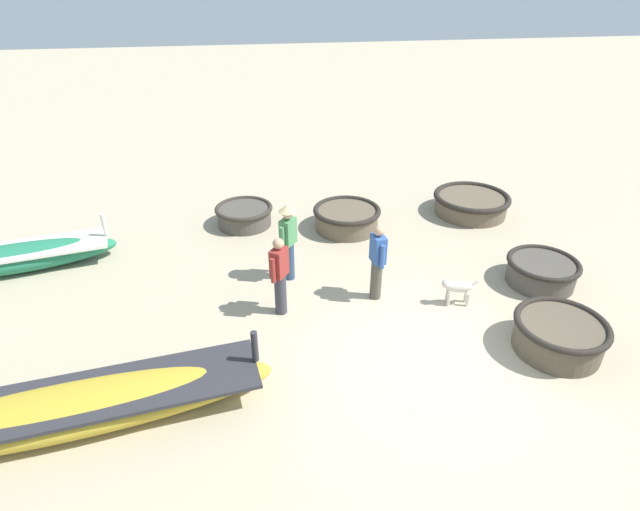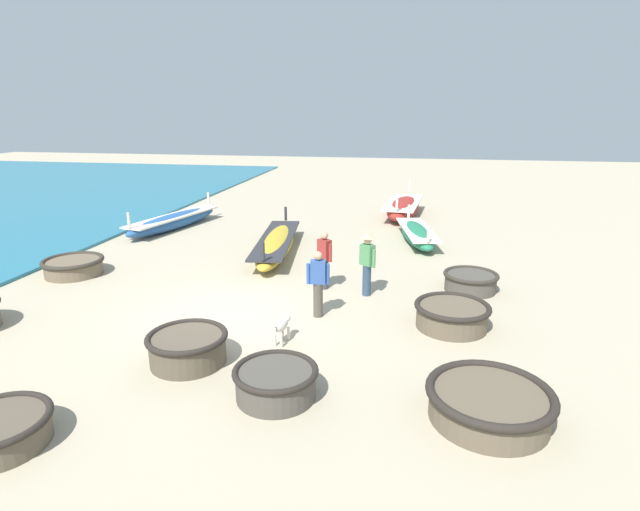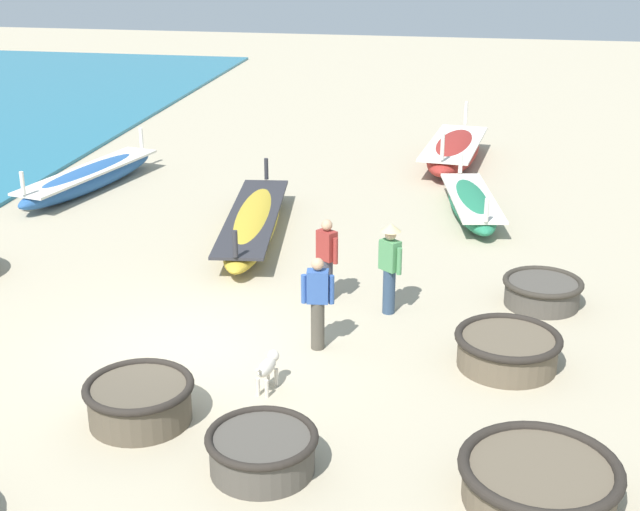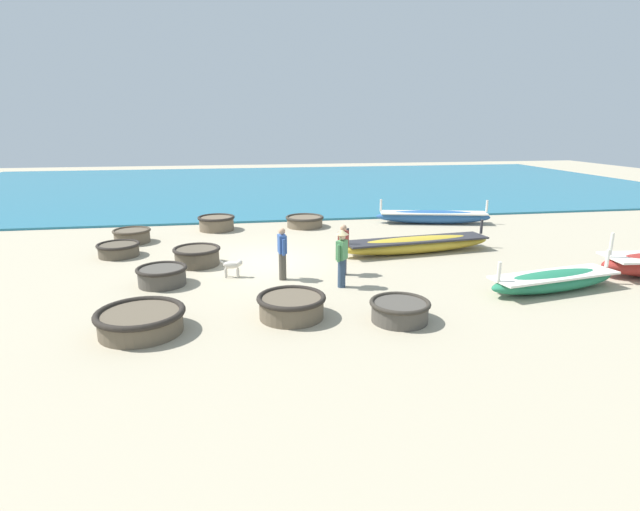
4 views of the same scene
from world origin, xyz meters
The scene contains 18 objects.
ground_plane centered at (0.00, 0.00, 0.00)m, with size 80.00×80.00×0.00m, color tan.
sea centered at (-20.75, 4.00, 0.05)m, with size 28.00×52.00×0.10m, color teal.
coracle_front_left centered at (0.07, -2.17, 0.32)m, with size 1.54×1.54×0.60m.
coracle_center centered at (5.43, -3.04, 0.29)m, with size 1.97×1.97×0.54m.
coracle_front_right centered at (2.02, -3.03, 0.29)m, with size 1.44×1.44×0.54m.
coracle_far_right centered at (-3.60, -4.87, 0.29)m, with size 1.43×1.43×0.53m.
coracle_far_left centered at (-5.40, -1.70, 0.33)m, with size 1.59×1.59×0.62m.
coracle_nearest centered at (-1.54, -4.95, 0.25)m, with size 1.46×1.46×0.47m.
coracle_beside_post centered at (5.11, 0.36, 0.30)m, with size 1.66×1.66×0.56m.
coracle_tilted centered at (-5.46, 2.17, 0.27)m, with size 1.71×1.71×0.49m.
coracle_upturned centered at (5.76, 2.84, 0.27)m, with size 1.43×1.43×0.50m.
long_boat_ochre_hull centered at (-5.23, 8.12, 0.32)m, with size 2.06×5.31×1.10m.
long_boat_green_hull centered at (4.39, 7.75, 0.30)m, with size 1.64×4.22×1.01m.
long_boat_blue_hull centered at (-0.26, 5.48, 0.31)m, with size 1.72×5.82×1.05m.
fisherman_hauling centered at (3.08, 2.02, 0.96)m, with size 0.44×0.38×1.67m.
fisherman_standing_right centered at (1.92, 2.31, 0.84)m, with size 0.45×0.38×1.57m.
fisherman_with_hat centered at (2.10, 0.44, 0.84)m, with size 0.53×0.26×1.57m.
dog centered at (1.62, -1.01, 0.37)m, with size 0.29×0.68×0.55m.
Camera 4 is at (16.26, -0.86, 4.53)m, focal length 28.00 mm.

